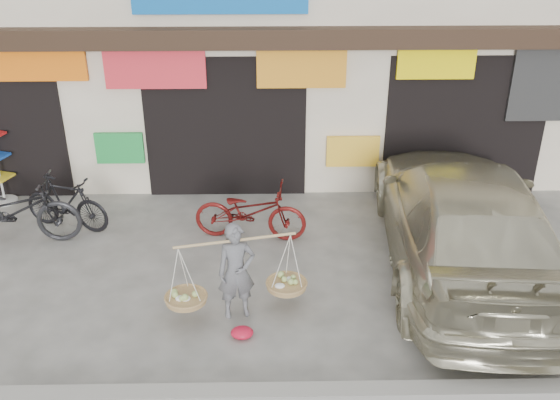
{
  "coord_description": "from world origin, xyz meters",
  "views": [
    {
      "loc": [
        0.81,
        -7.53,
        5.4
      ],
      "look_at": [
        0.97,
        0.9,
        1.15
      ],
      "focal_mm": 40.0,
      "sensor_mm": 36.0,
      "label": 1
    }
  ],
  "objects_px": {
    "bike_0": "(13,211)",
    "bike_1": "(66,203)",
    "suv": "(463,217)",
    "bike_2": "(250,212)",
    "street_vendor": "(237,275)"
  },
  "relations": [
    {
      "from": "bike_1",
      "to": "suv",
      "type": "bearing_deg",
      "value": -82.22
    },
    {
      "from": "suv",
      "to": "bike_1",
      "type": "bearing_deg",
      "value": -6.49
    },
    {
      "from": "bike_0",
      "to": "bike_2",
      "type": "bearing_deg",
      "value": -91.64
    },
    {
      "from": "bike_2",
      "to": "suv",
      "type": "distance_m",
      "value": 3.44
    },
    {
      "from": "street_vendor",
      "to": "suv",
      "type": "distance_m",
      "value": 3.66
    },
    {
      "from": "bike_2",
      "to": "suv",
      "type": "relative_size",
      "value": 0.32
    },
    {
      "from": "bike_2",
      "to": "suv",
      "type": "xyz_separation_m",
      "value": [
        3.3,
        -0.89,
        0.35
      ]
    },
    {
      "from": "street_vendor",
      "to": "suv",
      "type": "bearing_deg",
      "value": 7.59
    },
    {
      "from": "bike_0",
      "to": "suv",
      "type": "bearing_deg",
      "value": -98.98
    },
    {
      "from": "bike_0",
      "to": "bike_1",
      "type": "relative_size",
      "value": 1.36
    },
    {
      "from": "bike_1",
      "to": "bike_2",
      "type": "distance_m",
      "value": 3.23
    },
    {
      "from": "bike_0",
      "to": "suv",
      "type": "height_order",
      "value": "suv"
    },
    {
      "from": "bike_0",
      "to": "suv",
      "type": "distance_m",
      "value": 7.3
    },
    {
      "from": "bike_0",
      "to": "bike_1",
      "type": "bearing_deg",
      "value": -61.07
    },
    {
      "from": "bike_1",
      "to": "suv",
      "type": "relative_size",
      "value": 0.27
    }
  ]
}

